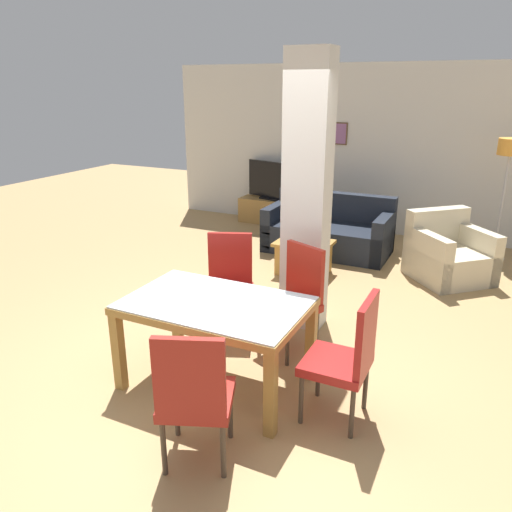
{
  "coord_description": "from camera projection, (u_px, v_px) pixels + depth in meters",
  "views": [
    {
      "loc": [
        1.87,
        -3.12,
        2.39
      ],
      "look_at": [
        0.0,
        0.75,
        0.89
      ],
      "focal_mm": 35.0,
      "sensor_mm": 36.0,
      "label": 1
    }
  ],
  "objects": [
    {
      "name": "floor_lamp",
      "position": [
        509.0,
        158.0,
        6.73
      ],
      "size": [
        0.33,
        0.33,
        1.69
      ],
      "color": "#B7B7BC",
      "rests_on": "ground_plane"
    },
    {
      "name": "dining_chair_near_right",
      "position": [
        194.0,
        393.0,
        3.13
      ],
      "size": [
        0.6,
        0.6,
        1.0
      ],
      "rotation": [
        0.0,
        0.0,
        0.38
      ],
      "color": "maroon",
      "rests_on": "ground_plane"
    },
    {
      "name": "sofa",
      "position": [
        329.0,
        233.0,
        7.4
      ],
      "size": [
        1.8,
        0.89,
        0.84
      ],
      "rotation": [
        0.0,
        0.0,
        3.14
      ],
      "color": "black",
      "rests_on": "ground_plane"
    },
    {
      "name": "tv_screen",
      "position": [
        271.0,
        181.0,
        8.75
      ],
      "size": [
        0.97,
        0.3,
        0.66
      ],
      "rotation": [
        0.0,
        0.0,
        2.89
      ],
      "color": "black",
      "rests_on": "tv_stand"
    },
    {
      "name": "tv_stand",
      "position": [
        271.0,
        211.0,
        8.93
      ],
      "size": [
        1.13,
        0.4,
        0.44
      ],
      "color": "#AC7C3D",
      "rests_on": "ground_plane"
    },
    {
      "name": "ground_plane",
      "position": [
        217.0,
        382.0,
        4.21
      ],
      "size": [
        18.0,
        18.0,
        0.0
      ],
      "primitive_type": "plane",
      "color": "tan"
    },
    {
      "name": "dining_table",
      "position": [
        216.0,
        320.0,
        4.02
      ],
      "size": [
        1.45,
        0.92,
        0.74
      ],
      "color": "#A1783A",
      "rests_on": "ground_plane"
    },
    {
      "name": "dining_chair_far_right",
      "position": [
        295.0,
        295.0,
        4.59
      ],
      "size": [
        0.6,
        0.6,
        1.0
      ],
      "rotation": [
        0.0,
        0.0,
        2.73
      ],
      "color": "#A12016",
      "rests_on": "ground_plane"
    },
    {
      "name": "bottle",
      "position": [
        317.0,
        233.0,
        6.49
      ],
      "size": [
        0.06,
        0.06,
        0.3
      ],
      "color": "#194C23",
      "rests_on": "coffee_table"
    },
    {
      "name": "coffee_table",
      "position": [
        304.0,
        257.0,
        6.56
      ],
      "size": [
        0.71,
        0.55,
        0.43
      ],
      "color": "#A77835",
      "rests_on": "ground_plane"
    },
    {
      "name": "dining_chair_far_left",
      "position": [
        229.0,
        281.0,
        4.92
      ],
      "size": [
        0.6,
        0.6,
        1.0
      ],
      "rotation": [
        0.0,
        0.0,
        -2.75
      ],
      "color": "#A01D19",
      "rests_on": "ground_plane"
    },
    {
      "name": "back_wall",
      "position": [
        373.0,
        150.0,
        8.11
      ],
      "size": [
        7.2,
        0.09,
        2.7
      ],
      "color": "silver",
      "rests_on": "ground_plane"
    },
    {
      "name": "divider_pillar",
      "position": [
        307.0,
        197.0,
        4.82
      ],
      "size": [
        0.42,
        0.29,
        2.7
      ],
      "color": "silver",
      "rests_on": "ground_plane"
    },
    {
      "name": "armchair",
      "position": [
        448.0,
        256.0,
        6.36
      ],
      "size": [
        1.2,
        1.2,
        0.86
      ],
      "rotation": [
        0.0,
        0.0,
        3.89
      ],
      "color": "beige",
      "rests_on": "ground_plane"
    },
    {
      "name": "dining_chair_head_right",
      "position": [
        348.0,
        355.0,
        3.58
      ],
      "size": [
        0.46,
        0.46,
        1.0
      ],
      "rotation": [
        0.0,
        0.0,
        1.57
      ],
      "color": "maroon",
      "rests_on": "ground_plane"
    }
  ]
}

